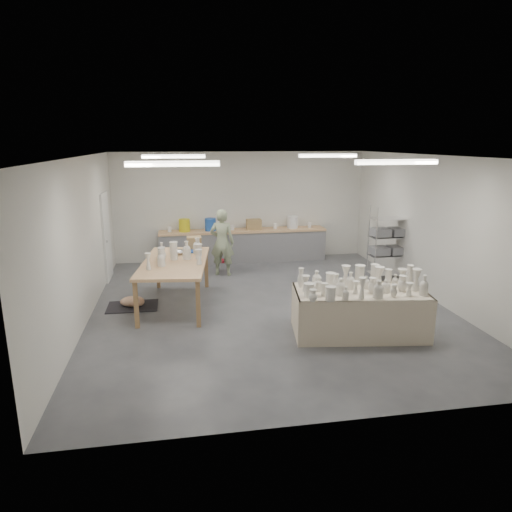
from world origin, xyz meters
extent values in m
plane|color=#424449|center=(0.00, 0.00, 0.00)|extent=(8.00, 8.00, 0.00)
cube|color=white|center=(0.00, 0.00, 2.99)|extent=(7.00, 8.00, 0.02)
cube|color=silver|center=(0.00, 4.00, 1.50)|extent=(7.00, 0.02, 3.00)
cube|color=silver|center=(0.00, -4.00, 1.50)|extent=(7.00, 0.02, 3.00)
cube|color=silver|center=(-3.50, 0.00, 1.50)|extent=(0.02, 8.00, 3.00)
cube|color=silver|center=(3.50, 0.00, 1.50)|extent=(0.02, 8.00, 3.00)
cube|color=white|center=(-3.47, 2.60, 1.05)|extent=(0.05, 0.90, 2.10)
cube|color=white|center=(-1.80, -1.50, 2.94)|extent=(1.40, 0.12, 0.08)
cube|color=white|center=(1.80, -1.50, 2.94)|extent=(1.40, 0.12, 0.08)
cube|color=white|center=(-1.80, 2.00, 2.94)|extent=(1.40, 0.12, 0.08)
cube|color=white|center=(1.80, 2.00, 2.94)|extent=(1.40, 0.12, 0.08)
cube|color=tan|center=(0.00, 3.68, 0.87)|extent=(4.60, 0.60, 0.06)
cube|color=slate|center=(0.00, 3.68, 0.42)|extent=(4.60, 0.55, 0.84)
cylinder|color=gold|center=(-1.60, 3.68, 1.07)|extent=(0.30, 0.30, 0.34)
cylinder|color=#204FAE|center=(-0.90, 3.68, 1.07)|extent=(0.30, 0.30, 0.34)
cylinder|color=white|center=(1.40, 3.68, 1.07)|extent=(0.30, 0.30, 0.34)
cube|color=#9C784B|center=(0.30, 3.68, 1.04)|extent=(0.40, 0.30, 0.28)
cylinder|color=white|center=(-2.00, 3.68, 0.97)|extent=(0.10, 0.10, 0.14)
cylinder|color=white|center=(-0.30, 3.68, 0.97)|extent=(0.10, 0.10, 0.14)
cylinder|color=white|center=(0.90, 3.68, 0.97)|extent=(0.10, 0.10, 0.14)
cylinder|color=white|center=(1.90, 3.68, 0.97)|extent=(0.10, 0.10, 0.14)
cylinder|color=silver|center=(2.78, 1.18, 0.90)|extent=(0.02, 0.02, 1.80)
cylinder|color=silver|center=(3.62, 1.18, 0.90)|extent=(0.02, 0.02, 1.80)
cylinder|color=silver|center=(2.78, 1.62, 0.90)|extent=(0.02, 0.02, 1.80)
cylinder|color=silver|center=(3.62, 1.62, 0.90)|extent=(0.02, 0.02, 1.80)
cube|color=silver|center=(3.20, 1.40, 0.15)|extent=(0.88, 0.48, 0.02)
cube|color=silver|center=(3.20, 1.40, 0.60)|extent=(0.88, 0.48, 0.02)
cube|color=silver|center=(3.20, 1.40, 1.05)|extent=(0.88, 0.48, 0.02)
cube|color=silver|center=(3.20, 1.40, 1.50)|extent=(0.88, 0.48, 0.02)
cube|color=slate|center=(2.98, 1.40, 0.72)|extent=(0.38, 0.42, 0.18)
cube|color=slate|center=(3.42, 1.40, 0.72)|extent=(0.38, 0.42, 0.18)
cube|color=slate|center=(2.98, 1.40, 1.17)|extent=(0.38, 0.42, 0.18)
cube|color=slate|center=(3.42, 1.40, 1.17)|extent=(0.38, 0.42, 0.18)
cube|color=olive|center=(1.27, -1.59, 0.34)|extent=(2.10, 1.18, 0.69)
cube|color=beige|center=(1.27, -1.59, 0.77)|extent=(2.37, 1.37, 0.03)
cube|color=beige|center=(1.27, -2.10, 0.39)|extent=(2.22, 0.35, 0.79)
cube|color=beige|center=(1.27, -1.08, 0.39)|extent=(2.22, 0.35, 0.79)
cube|color=tan|center=(-1.86, 0.42, 0.90)|extent=(1.55, 2.62, 0.06)
cube|color=olive|center=(-2.41, -0.75, 0.44)|extent=(0.08, 0.08, 0.87)
cube|color=olive|center=(-1.31, -0.75, 0.44)|extent=(0.08, 0.08, 0.87)
cube|color=olive|center=(-2.41, 1.59, 0.44)|extent=(0.08, 0.08, 0.87)
cube|color=olive|center=(-1.31, 1.59, 0.44)|extent=(0.08, 0.08, 0.87)
ellipsoid|color=silver|center=(-1.76, 0.99, 0.98)|extent=(0.26, 0.26, 0.12)
cylinder|color=#204FAE|center=(-1.53, 1.14, 0.95)|extent=(0.26, 0.26, 0.03)
cylinder|color=white|center=(-1.91, 1.24, 0.99)|extent=(0.11, 0.11, 0.12)
cube|color=#9C784B|center=(-1.43, 1.41, 1.07)|extent=(0.32, 0.26, 0.28)
cube|color=black|center=(-2.74, 0.45, 0.01)|extent=(1.00, 0.70, 0.02)
ellipsoid|color=white|center=(-2.74, 0.45, 0.12)|extent=(0.55, 0.45, 0.20)
sphere|color=white|center=(-2.58, 0.34, 0.14)|extent=(0.17, 0.17, 0.17)
imported|color=#96A47F|center=(-0.71, 2.44, 0.83)|extent=(0.70, 0.57, 1.67)
cylinder|color=red|center=(-0.71, 2.71, 0.29)|extent=(0.33, 0.33, 0.04)
cylinder|color=silver|center=(-0.57, 2.71, 0.14)|extent=(0.02, 0.02, 0.28)
cylinder|color=silver|center=(-0.78, 2.83, 0.14)|extent=(0.02, 0.02, 0.28)
cylinder|color=silver|center=(-0.77, 2.59, 0.14)|extent=(0.02, 0.02, 0.28)
camera|label=1|loc=(-1.75, -8.59, 3.27)|focal=32.00mm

